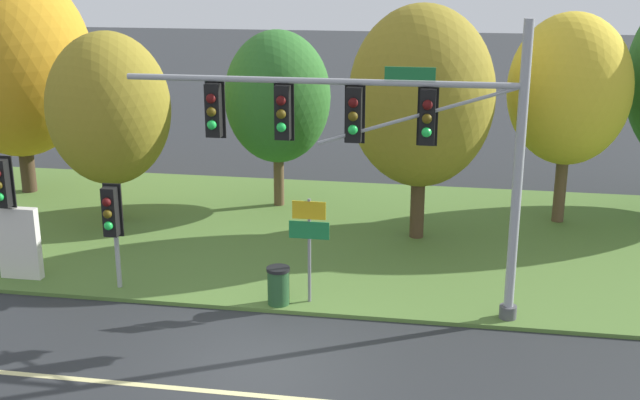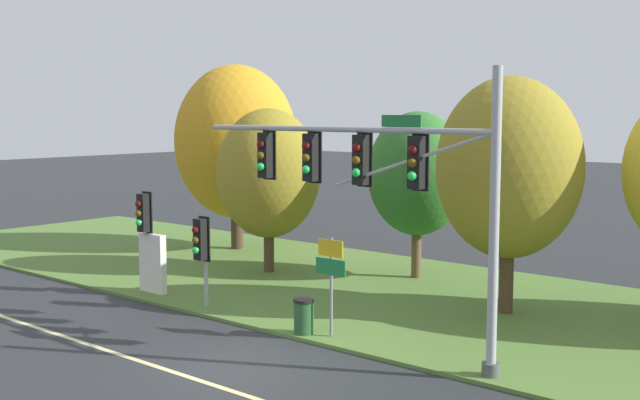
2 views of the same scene
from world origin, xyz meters
The scene contains 13 objects.
ground_plane centered at (0.00, 0.00, 0.00)m, with size 160.00×160.00×0.00m, color #282B2D.
lane_stripe centered at (0.00, -1.20, 0.00)m, with size 36.00×0.16×0.01m, color beige.
grass_verge centered at (0.00, 8.25, 0.05)m, with size 48.00×11.50×0.10m, color #517533.
traffic_signal_mast centered at (2.04, 2.97, 4.35)m, with size 9.08×0.49×6.77m.
pedestrian_signal_near_kerb centered at (-4.47, 3.01, 2.02)m, with size 0.46×0.55×2.72m.
pedestrian_signal_further_along centered at (-7.36, 3.17, 2.48)m, with size 0.46×0.55×3.26m.
route_sign_post centered at (0.42, 3.10, 1.83)m, with size 0.96×0.08×2.59m.
tree_nearest_road centered at (-11.17, 10.88, 4.63)m, with size 5.15×5.15×7.76m.
tree_left_of_mast centered at (-6.70, 8.19, 3.68)m, with size 3.73×3.73×5.92m.
tree_behind_signpost centered at (-2.04, 10.79, 3.74)m, with size 3.45×3.45×5.81m.
tree_mid_verge centered at (2.71, 8.29, 4.30)m, with size 4.15×4.15×6.81m.
info_kiosk centered at (-7.21, 3.34, 1.04)m, with size 1.10×0.24×1.90m.
trash_bin centered at (-0.28, 2.85, 0.57)m, with size 0.56×0.56×0.93m.
Camera 2 is at (13.32, -12.52, 5.90)m, focal length 45.00 mm.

